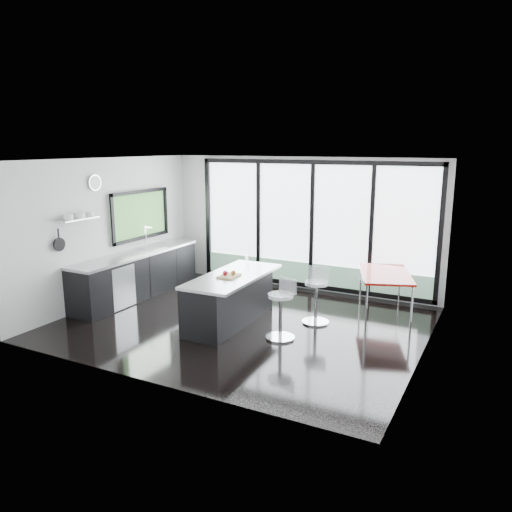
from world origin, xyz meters
The scene contains 11 objects.
floor centered at (0.00, 0.00, 0.00)m, with size 6.00×5.00×0.00m, color black.
ceiling centered at (0.00, 0.00, 2.80)m, with size 6.00×5.00×0.00m, color white.
wall_back centered at (0.27, 2.47, 1.27)m, with size 6.00×0.09×2.80m.
wall_front centered at (0.00, -2.50, 1.40)m, with size 6.00×0.00×2.80m, color silver.
wall_left centered at (-2.97, 0.27, 1.56)m, with size 0.26×5.00×2.80m.
wall_right centered at (3.00, 0.00, 1.40)m, with size 0.00×5.00×2.80m, color silver.
counter_cabinets centered at (-2.67, 0.40, 0.46)m, with size 0.69×3.24×1.36m.
island centered at (-0.22, -0.07, 0.44)m, with size 0.95×2.15×1.13m.
bar_stool_near centered at (0.87, -0.34, 0.37)m, with size 0.47×0.47×0.75m, color silver.
bar_stool_far centered at (1.12, 0.59, 0.37)m, with size 0.47×0.47×0.75m, color silver.
red_table centered at (2.06, 1.56, 0.39)m, with size 0.84×1.47×0.79m, color #770601.
Camera 1 is at (3.99, -7.20, 3.04)m, focal length 35.00 mm.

